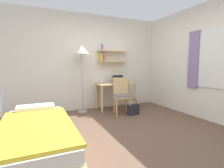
% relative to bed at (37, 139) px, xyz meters
% --- Properties ---
extents(ground_plane, '(5.28, 5.28, 0.00)m').
position_rel_bed_xyz_m(ground_plane, '(1.47, 0.17, -0.24)').
color(ground_plane, brown).
extents(wall_back, '(4.40, 0.27, 2.60)m').
position_rel_bed_xyz_m(wall_back, '(1.48, 2.19, 1.06)').
color(wall_back, silver).
rests_on(wall_back, ground_plane).
extents(wall_right, '(0.10, 4.40, 2.60)m').
position_rel_bed_xyz_m(wall_right, '(3.49, 0.17, 1.06)').
color(wall_right, silver).
rests_on(wall_right, ground_plane).
extents(bed, '(0.87, 1.91, 0.54)m').
position_rel_bed_xyz_m(bed, '(0.00, 0.00, 0.00)').
color(bed, tan).
rests_on(bed, ground_plane).
extents(desk, '(1.08, 0.53, 0.72)m').
position_rel_bed_xyz_m(desk, '(2.06, 1.87, 0.34)').
color(desk, tan).
rests_on(desk, ground_plane).
extents(desk_chair, '(0.49, 0.48, 0.91)m').
position_rel_bed_xyz_m(desk_chair, '(1.99, 1.38, 0.25)').
color(desk_chair, tan).
rests_on(desk_chair, ground_plane).
extents(standing_lamp, '(0.38, 0.38, 1.73)m').
position_rel_bed_xyz_m(standing_lamp, '(1.11, 1.91, 1.28)').
color(standing_lamp, '#B2A893').
rests_on(standing_lamp, ground_plane).
extents(laptop, '(0.34, 0.24, 0.22)m').
position_rel_bed_xyz_m(laptop, '(2.18, 1.91, 0.54)').
color(laptop, black).
rests_on(laptop, desk).
extents(water_bottle, '(0.07, 0.07, 0.21)m').
position_rel_bed_xyz_m(water_bottle, '(1.66, 1.90, 0.59)').
color(water_bottle, silver).
rests_on(water_bottle, desk).
extents(book_stack, '(0.17, 0.25, 0.06)m').
position_rel_bed_xyz_m(book_stack, '(2.40, 1.90, 0.51)').
color(book_stack, gold).
rests_on(book_stack, desk).
extents(handbag, '(0.29, 0.12, 0.41)m').
position_rel_bed_xyz_m(handbag, '(2.19, 1.13, -0.10)').
color(handbag, '#232328').
rests_on(handbag, ground_plane).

